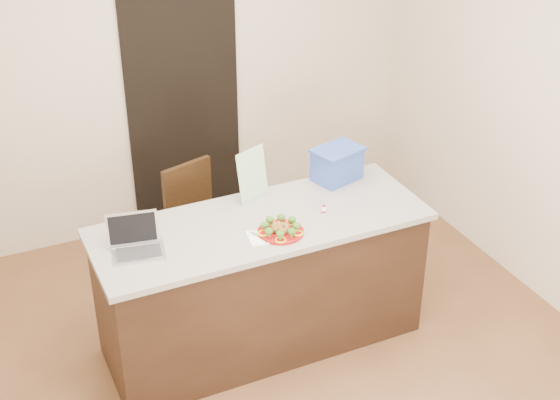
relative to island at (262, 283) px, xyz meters
name	(u,v)px	position (x,y,z in m)	size (l,w,h in m)	color
ground	(278,362)	(0.00, -0.25, -0.46)	(4.00, 4.00, 0.00)	brown
room_shell	(278,132)	(0.00, -0.25, 1.16)	(4.00, 4.00, 4.00)	white
doorway	(184,105)	(0.10, 1.73, 0.54)	(0.90, 0.02, 2.00)	black
island	(262,283)	(0.00, 0.00, 0.00)	(2.06, 0.76, 0.92)	black
plate	(281,232)	(0.05, -0.17, 0.47)	(0.27, 0.27, 0.02)	maroon
meatballs	(281,228)	(0.05, -0.17, 0.49)	(0.11, 0.11, 0.04)	brown
broccoli	(281,225)	(0.05, -0.17, 0.51)	(0.23, 0.23, 0.04)	#265516
pepper_rings	(281,230)	(0.05, -0.17, 0.48)	(0.26, 0.27, 0.01)	yellow
napkin	(263,237)	(-0.06, -0.17, 0.46)	(0.17, 0.17, 0.01)	white
fork	(259,236)	(-0.08, -0.16, 0.47)	(0.04, 0.16, 0.00)	silver
knife	(268,236)	(-0.03, -0.19, 0.47)	(0.07, 0.16, 0.01)	white
yogurt_bottle	(324,211)	(0.38, -0.09, 0.48)	(0.03, 0.03, 0.06)	white
laptop	(136,241)	(-0.77, 0.02, 0.51)	(0.33, 0.28, 0.21)	silver
leaflet	(252,174)	(0.07, 0.29, 0.63)	(0.23, 0.00, 0.34)	white
blue_box	(337,164)	(0.67, 0.28, 0.57)	(0.37, 0.31, 0.23)	#2D4AA5
chair	(193,218)	(-0.15, 0.87, 0.05)	(0.49, 0.50, 0.90)	#311D0E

